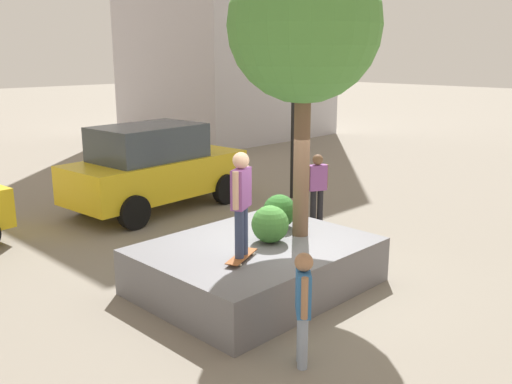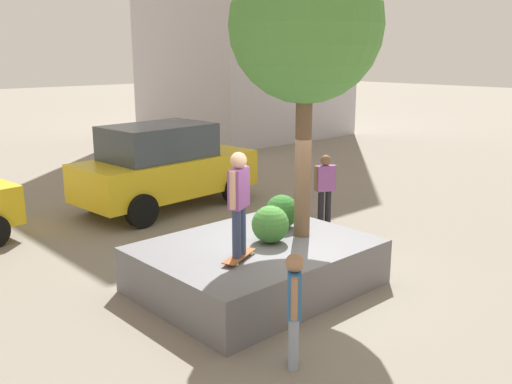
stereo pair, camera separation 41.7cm
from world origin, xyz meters
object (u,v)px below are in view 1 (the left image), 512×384
(passerby_with_bag, at_px, (303,302))
(pedestrian_crossing, at_px, (317,183))
(traffic_light_corner, at_px, (294,85))
(taxi_cab, at_px, (155,167))
(skateboard, at_px, (242,257))
(planter_ledge, at_px, (256,266))
(plaza_tree, at_px, (304,27))
(skateboarder, at_px, (241,197))

(passerby_with_bag, height_order, pedestrian_crossing, pedestrian_crossing)
(passerby_with_bag, bearing_deg, traffic_light_corner, 42.00)
(taxi_cab, bearing_deg, skateboard, -113.14)
(planter_ledge, distance_m, plaza_tree, 4.04)
(plaza_tree, distance_m, pedestrian_crossing, 4.84)
(pedestrian_crossing, bearing_deg, plaza_tree, -146.20)
(passerby_with_bag, bearing_deg, pedestrian_crossing, 37.16)
(planter_ledge, bearing_deg, skateboard, -151.37)
(plaza_tree, distance_m, taxi_cab, 6.50)
(skateboard, xyz_separation_m, skateboarder, (0.00, 0.00, 0.96))
(skateboarder, distance_m, traffic_light_corner, 7.15)
(skateboard, bearing_deg, plaza_tree, 6.17)
(traffic_light_corner, bearing_deg, pedestrian_crossing, -124.39)
(planter_ledge, relative_size, plaza_tree, 0.77)
(planter_ledge, xyz_separation_m, skateboarder, (-0.71, -0.39, 1.41))
(traffic_light_corner, xyz_separation_m, passerby_with_bag, (-6.42, -5.78, -2.21))
(planter_ledge, height_order, taxi_cab, taxi_cab)
(skateboard, relative_size, pedestrian_crossing, 0.50)
(taxi_cab, bearing_deg, pedestrian_crossing, -60.97)
(traffic_light_corner, xyz_separation_m, pedestrian_crossing, (-1.30, -1.90, -2.15))
(skateboard, distance_m, taxi_cab, 6.26)
(plaza_tree, height_order, traffic_light_corner, plaza_tree)
(skateboarder, distance_m, passerby_with_bag, 2.11)
(skateboard, distance_m, skateboarder, 0.96)
(traffic_light_corner, bearing_deg, planter_ledge, -144.56)
(skateboarder, bearing_deg, passerby_with_bag, -109.71)
(plaza_tree, xyz_separation_m, pedestrian_crossing, (2.88, 1.93, -3.39))
(plaza_tree, height_order, skateboarder, plaza_tree)
(skateboarder, bearing_deg, taxi_cab, 66.86)
(skateboard, bearing_deg, passerby_with_bag, -109.71)
(skateboarder, xyz_separation_m, pedestrian_crossing, (4.49, 2.10, -0.86))
(planter_ledge, distance_m, skateboarder, 1.62)
(plaza_tree, relative_size, skateboarder, 2.97)
(traffic_light_corner, bearing_deg, skateboard, -145.34)
(plaza_tree, relative_size, taxi_cab, 1.00)
(planter_ledge, xyz_separation_m, taxi_cab, (1.75, 5.36, 0.71))
(plaza_tree, xyz_separation_m, traffic_light_corner, (4.18, 3.83, -1.24))
(taxi_cab, bearing_deg, planter_ledge, -108.05)
(plaza_tree, bearing_deg, passerby_with_bag, -138.92)
(skateboard, bearing_deg, planter_ledge, 28.63)
(pedestrian_crossing, bearing_deg, passerby_with_bag, -142.84)
(plaza_tree, xyz_separation_m, taxi_cab, (0.85, 5.58, -3.22))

